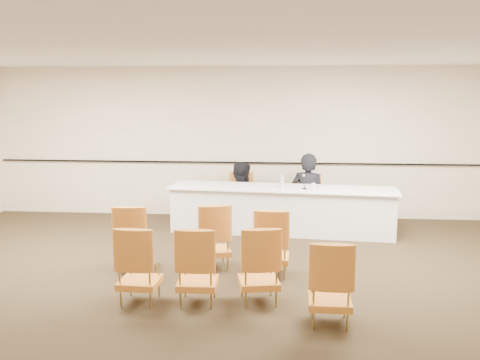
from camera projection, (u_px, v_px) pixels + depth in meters
The scene contains 21 objects.
floor at pixel (210, 285), 7.00m from camera, with size 10.00×10.00×0.00m, color black.
ceiling at pixel (208, 50), 6.51m from camera, with size 10.00×10.00×0.00m, color silver.
wall_back at pixel (238, 142), 10.69m from camera, with size 10.00×0.04×3.00m, color beige.
wall_rail at pixel (237, 162), 10.71m from camera, with size 9.80×0.04×0.03m, color black.
panel_table at pixel (282, 210), 9.60m from camera, with size 4.05×0.93×0.81m, color silver, non-canonical shape.
panelist_main at pixel (308, 201), 10.09m from camera, with size 0.67×0.44×1.82m, color black.
panelist_main_chair at pixel (308, 200), 10.09m from camera, with size 0.50×0.50×0.95m, color #B2621F, non-canonical shape.
panelist_second at pixel (240, 206), 10.34m from camera, with size 0.83×0.65×1.71m, color black.
panelist_second_chair at pixel (239, 198), 10.32m from camera, with size 0.50×0.50×0.95m, color #B2621F, non-canonical shape.
papers at pixel (305, 189), 9.40m from camera, with size 0.30×0.22×0.00m, color white.
microphone at pixel (305, 182), 9.33m from camera, with size 0.09×0.18×0.26m, color black, non-canonical shape.
water_bottle at pixel (282, 181), 9.49m from camera, with size 0.07×0.07×0.23m, color teal, non-canonical shape.
drinking_glass at pixel (282, 186), 9.43m from camera, with size 0.06×0.06×0.10m, color silver.
coffee_cup at pixel (313, 187), 9.31m from camera, with size 0.07×0.07×0.11m, color white.
aud_chair_front_left at pixel (133, 237), 7.54m from camera, with size 0.50×0.50×0.95m, color #B2621F, non-canonical shape.
aud_chair_front_mid at pixel (213, 236), 7.61m from camera, with size 0.50×0.50×0.95m, color #B2621F, non-canonical shape.
aud_chair_front_right at pixel (272, 242), 7.30m from camera, with size 0.50×0.50×0.95m, color #B2621F, non-canonical shape.
aud_chair_back_left at pixel (139, 264), 6.35m from camera, with size 0.50×0.50×0.95m, color #B2621F, non-canonical shape.
aud_chair_back_mid at pixel (197, 265), 6.32m from camera, with size 0.50×0.50×0.95m, color #B2621F, non-canonical shape.
aud_chair_back_right at pixel (259, 264), 6.36m from camera, with size 0.50×0.50×0.95m, color #B2621F, non-canonical shape.
aud_chair_extra at pixel (330, 282), 5.76m from camera, with size 0.50×0.50×0.95m, color #B2621F, non-canonical shape.
Camera 1 is at (0.95, -6.62, 2.50)m, focal length 40.00 mm.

